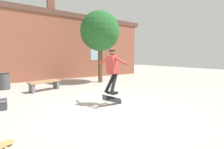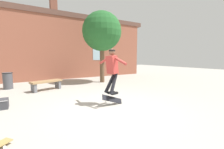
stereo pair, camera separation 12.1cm
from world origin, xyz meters
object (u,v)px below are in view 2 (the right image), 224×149
object	(u,v)px
tree_right	(102,32)
skateboard_flipping	(112,99)
trash_bin	(8,80)
skater	(112,67)
park_bench	(47,83)

from	to	relation	value
tree_right	skateboard_flipping	size ratio (longest dim) A/B	5.41
trash_bin	skater	xyz separation A→B (m)	(3.08, -4.85, 0.82)
skateboard_flipping	tree_right	bearing A→B (deg)	62.97
skater	skateboard_flipping	size ratio (longest dim) A/B	1.85
skater	skateboard_flipping	world-z (taller)	skater
park_bench	skater	bearing A→B (deg)	-84.80
tree_right	skater	size ratio (longest dim) A/B	2.93
park_bench	skateboard_flipping	bearing A→B (deg)	-85.56
tree_right	skateboard_flipping	bearing A→B (deg)	-114.32
skateboard_flipping	skater	bearing A→B (deg)	60.20
park_bench	skateboard_flipping	xyz separation A→B (m)	(1.47, -3.58, -0.14)
skater	skateboard_flipping	xyz separation A→B (m)	(-0.03, -0.06, -1.06)
park_bench	tree_right	bearing A→B (deg)	-6.32
tree_right	trash_bin	world-z (taller)	tree_right
park_bench	trash_bin	bearing A→B (deg)	121.93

